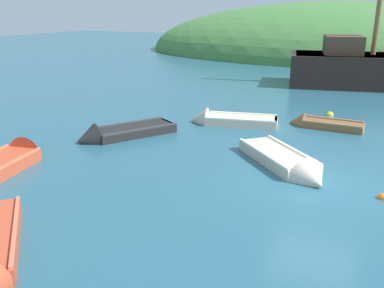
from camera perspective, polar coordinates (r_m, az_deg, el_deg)
name	(u,v)px	position (r m, az deg, el deg)	size (l,w,h in m)	color
ground_plane	(319,184)	(12.24, 16.94, -5.26)	(120.00, 120.00, 0.00)	#285B70
shore_hill	(331,54)	(46.96, 18.49, 11.53)	(40.75, 23.73, 10.55)	#477F3D
rowboat_outer_right	(289,165)	(13.07, 13.03, -2.87)	(3.60, 3.47, 1.12)	beige
rowboat_near_dock	(119,135)	(16.05, -9.98, 1.24)	(2.94, 3.91, 1.13)	black
rowboat_outer_left	(227,122)	(17.69, 4.75, 3.07)	(3.82, 1.99, 1.11)	beige
rowboat_portside	(320,125)	(18.00, 17.12, 2.47)	(2.95, 0.96, 0.91)	brown
rowboat_far	(6,164)	(14.03, -24.00, -2.49)	(1.97, 4.01, 1.20)	#C64C2D
buoy_red	(218,114)	(19.33, 3.56, 4.07)	(0.36, 0.36, 0.36)	red
buoy_orange	(383,198)	(11.94, 24.59, -6.78)	(0.28, 0.28, 0.28)	orange
buoy_yellow	(330,115)	(20.10, 18.26, 3.73)	(0.36, 0.36, 0.36)	yellow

